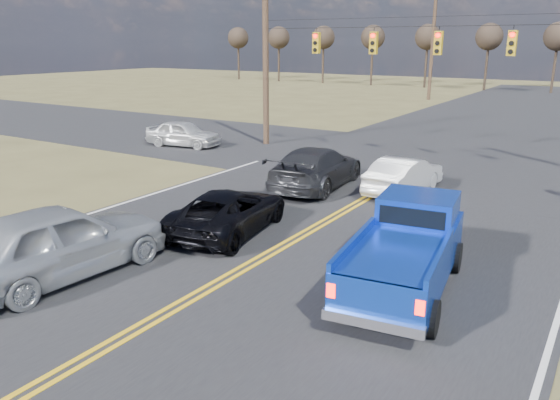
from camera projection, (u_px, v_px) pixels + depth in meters
The scene contains 12 objects.
ground at pixel (134, 332), 10.45m from camera, with size 160.00×160.00×0.00m, color brown.
road_main at pixel (355, 205), 18.55m from camera, with size 14.00×120.00×0.02m, color #28282B.
road_cross at pixel (429, 163), 25.04m from camera, with size 120.00×12.00×0.02m, color #28282B.
signal_gantry at pixel (448, 49), 23.19m from camera, with size 19.60×4.83×10.00m.
utility_poles at pixel (431, 45), 22.77m from camera, with size 19.60×58.32×10.00m.
treeline at pixel (487, 35), 30.71m from camera, with size 87.00×117.80×7.40m.
pickup_truck at pixel (406, 250), 12.03m from camera, with size 2.57×5.30×1.91m.
silver_suv at pixel (58, 241), 12.69m from camera, with size 2.11×5.26×1.79m, color #B0B3B8.
black_suv at pixel (229, 211), 15.81m from camera, with size 2.11×4.57×1.27m, color black.
white_car_queue at pixel (404, 175), 19.93m from camera, with size 1.42×4.06×1.34m, color white.
dgrey_car_queue at pixel (316, 167), 20.66m from camera, with size 2.17×5.34×1.55m, color #2C2D31.
cross_car_west at pixel (183, 134), 28.86m from camera, with size 4.02×1.62×1.37m, color silver.
Camera 1 is at (7.37, -6.37, 5.36)m, focal length 35.00 mm.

